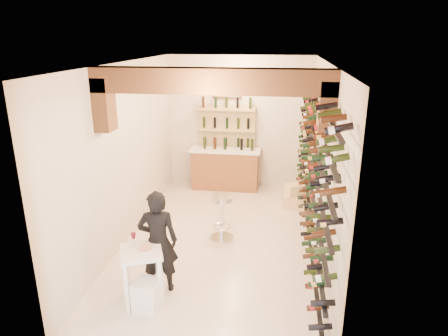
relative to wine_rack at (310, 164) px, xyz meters
name	(u,v)px	position (x,y,z in m)	size (l,w,h in m)	color
ground	(222,239)	(-1.53, 0.00, -1.55)	(6.00, 6.00, 0.00)	beige
room_shell	(219,124)	(-1.53, -0.26, 0.70)	(3.52, 6.02, 3.21)	beige
wine_rack	(310,164)	(0.00, 0.00, 0.00)	(0.32, 5.70, 2.56)	black
back_counter	(225,168)	(-1.83, 2.65, -1.02)	(1.70, 0.62, 1.29)	brown
back_shelving	(227,140)	(-1.83, 2.89, -0.38)	(1.40, 0.31, 2.73)	tan
tasting_table	(142,260)	(-2.37, -1.98, -0.89)	(0.72, 0.72, 0.98)	white
white_stool	(148,295)	(-2.25, -2.17, -1.33)	(0.35, 0.35, 0.43)	white
person	(158,242)	(-2.22, -1.67, -0.76)	(0.58, 0.38, 1.57)	black
chrome_barstool	(222,214)	(-1.54, 0.01, -1.05)	(0.44, 0.44, 0.86)	silver
crate_lower	(295,201)	(-0.13, 1.67, -1.40)	(0.51, 0.35, 0.30)	#E7C47F
crate_upper	(296,189)	(-0.13, 1.67, -1.13)	(0.41, 0.28, 0.24)	#E7C47F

